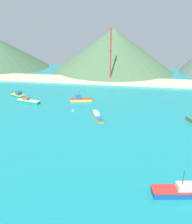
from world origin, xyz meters
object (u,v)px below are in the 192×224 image
(fishing_boat_9, at_px, (81,99))
(radio_tower, at_px, (111,56))
(fishing_boat_10, at_px, (18,95))
(fishing_boat_8, at_px, (180,191))
(fishing_boat_3, at_px, (28,101))
(buoy_0, at_px, (73,111))
(fishing_boat_0, at_px, (97,116))

(fishing_boat_9, height_order, radio_tower, radio_tower)
(fishing_boat_10, xyz_separation_m, radio_tower, (37.69, 32.65, 13.79))
(radio_tower, bearing_deg, fishing_boat_8, -74.97)
(fishing_boat_8, relative_size, fishing_boat_10, 1.38)
(fishing_boat_3, xyz_separation_m, buoy_0, (20.92, -6.64, -0.63))
(fishing_boat_3, relative_size, fishing_boat_9, 1.09)
(fishing_boat_0, relative_size, radio_tower, 0.34)
(buoy_0, bearing_deg, radio_tower, 79.72)
(fishing_boat_8, bearing_deg, fishing_boat_9, 120.64)
(fishing_boat_0, xyz_separation_m, fishing_boat_9, (-9.98, 17.61, 0.16))
(fishing_boat_3, relative_size, radio_tower, 0.36)
(fishing_boat_9, relative_size, fishing_boat_10, 1.23)
(fishing_boat_9, xyz_separation_m, radio_tower, (8.48, 34.44, 13.73))
(fishing_boat_9, bearing_deg, fishing_boat_0, -60.46)
(fishing_boat_0, distance_m, buoy_0, 11.26)
(fishing_boat_8, relative_size, radio_tower, 0.37)
(fishing_boat_8, height_order, fishing_boat_9, fishing_boat_8)
(fishing_boat_9, relative_size, radio_tower, 0.33)
(fishing_boat_3, height_order, radio_tower, radio_tower)
(fishing_boat_8, height_order, fishing_boat_10, fishing_boat_8)
(fishing_boat_8, height_order, buoy_0, fishing_boat_8)
(fishing_boat_8, relative_size, buoy_0, 11.78)
(fishing_boat_9, bearing_deg, fishing_boat_3, -164.44)
(fishing_boat_8, distance_m, fishing_boat_10, 83.67)
(fishing_boat_0, xyz_separation_m, fishing_boat_10, (-39.19, 19.40, 0.09))
(radio_tower, bearing_deg, fishing_boat_9, -103.83)
(fishing_boat_8, bearing_deg, radio_tower, 105.03)
(fishing_boat_0, distance_m, fishing_boat_10, 43.73)
(fishing_boat_0, xyz_separation_m, buoy_0, (-10.01, 5.14, -0.56))
(buoy_0, height_order, radio_tower, radio_tower)
(fishing_boat_10, relative_size, radio_tower, 0.27)
(fishing_boat_0, height_order, fishing_boat_10, fishing_boat_10)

